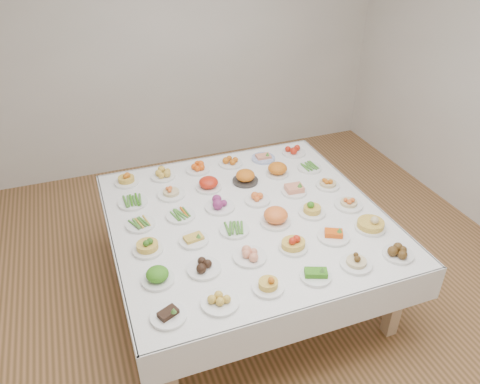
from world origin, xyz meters
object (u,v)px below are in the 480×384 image
object	(u,v)px
display_table	(247,223)
dish_35	(294,150)
dish_0	(168,314)
dish_18	(140,224)

from	to	relation	value
display_table	dish_35	size ratio (longest dim) A/B	9.39
display_table	dish_35	bearing A→B (deg)	45.19
dish_0	dish_35	world-z (taller)	dish_35
display_table	dish_0	world-z (taller)	dish_0
display_table	dish_0	xyz separation A→B (m)	(-0.82, -0.82, 0.10)
dish_0	dish_35	size ratio (longest dim) A/B	0.97
dish_18	dish_35	xyz separation A→B (m)	(1.61, 0.65, 0.03)
display_table	dish_35	distance (m)	1.15
dish_0	dish_18	size ratio (longest dim) A/B	0.98
display_table	dish_0	bearing A→B (deg)	-134.85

